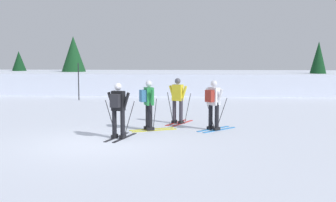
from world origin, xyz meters
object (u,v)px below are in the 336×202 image
Objects in this scene: skier_black at (118,108)px; conifer_far_centre at (318,64)px; skier_white at (213,103)px; skier_yellow at (178,99)px; conifer_far_left at (19,66)px; skier_green at (148,103)px; trail_marker_pole at (79,82)px; conifer_far_right at (74,58)px.

conifer_far_centre is at bearing 55.83° from skier_black.
conifer_far_centre is at bearing 61.51° from skier_white.
conifer_far_left is (-12.77, 15.82, 0.85)m from skier_yellow.
skier_white and skier_black have the same top height.
skier_green is 1.00× the size of skier_black.
conifer_far_centre is at bearing -9.46° from conifer_far_left.
skier_yellow and skier_black have the same top height.
skier_white is at bearing 3.94° from skier_green.
trail_marker_pole reaches higher than skier_white.
skier_yellow is at bearing 57.52° from skier_green.
skier_black is at bearing -150.90° from skier_white.
skier_green is 17.55m from conifer_far_right.
skier_white is at bearing -50.71° from conifer_far_left.
skier_green is 0.81× the size of trail_marker_pole.
conifer_far_right is 1.14× the size of conifer_far_centre.
conifer_far_right is at bearing 119.33° from skier_yellow.
trail_marker_pole reaches higher than skier_green.
skier_yellow is at bearing 133.50° from skier_white.
conifer_far_centre reaches higher than skier_yellow.
skier_yellow is 0.59× the size of conifer_far_left.
conifer_far_centre is at bearing 55.11° from skier_green.
skier_yellow is (-1.26, 1.33, -0.04)m from skier_white.
trail_marker_pole is (-5.05, 9.50, 0.11)m from skier_green.
skier_green is 16.78m from conifer_far_centre.
skier_green is at bearing -122.48° from skier_yellow.
skier_yellow is 16.66m from conifer_far_right.
trail_marker_pole is 0.61× the size of conifer_far_centre.
conifer_far_right is at bearing 120.73° from skier_white.
conifer_far_right is (-2.14, 6.45, 1.32)m from trail_marker_pole.
conifer_far_right is (-6.42, 17.45, 1.42)m from skier_black.
conifer_far_right is at bearing 172.48° from conifer_far_centre.
conifer_far_centre is (10.34, 15.24, 1.05)m from skier_black.
conifer_far_centre is at bearing -7.52° from conifer_far_right.
skier_yellow is at bearing -53.22° from trail_marker_pole.
trail_marker_pole is (-7.25, 9.34, 0.11)m from skier_white.
conifer_far_left reaches higher than skier_green.
skier_white is at bearing 29.10° from skier_black.
skier_white is at bearing -118.49° from conifer_far_centre.
skier_white is 22.17m from conifer_far_left.
skier_yellow is 20.35m from conifer_far_left.
trail_marker_pole is at bearing 111.29° from skier_black.
conifer_far_right is (4.64, -1.35, 0.61)m from conifer_far_left.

